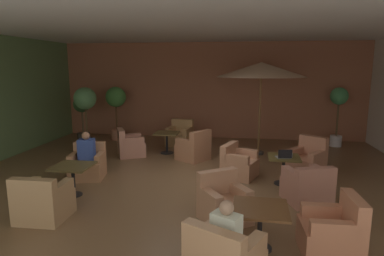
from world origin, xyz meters
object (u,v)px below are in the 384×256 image
at_px(potted_tree_left_corner, 338,106).
at_px(iced_drink_cup, 291,155).
at_px(armchair_mid_center_south, 180,136).
at_px(cafe_table_rear_right, 260,216).
at_px(potted_tree_mid_right, 116,104).
at_px(armchair_rear_right_south, 224,203).
at_px(patio_umbrella_tall_red, 261,70).
at_px(cafe_table_front_right, 73,171).
at_px(armchair_front_left_north, 307,161).
at_px(armchair_front_right_east, 88,165).
at_px(cafe_table_front_left, 284,163).
at_px(armchair_front_left_south, 307,187).
at_px(potted_tree_right_corner, 85,104).
at_px(patron_by_window, 86,148).
at_px(armchair_mid_center_north, 130,146).
at_px(open_laptop, 284,156).
at_px(cafe_table_mid_center, 167,138).
at_px(potted_tree_mid_left, 82,112).
at_px(armchair_front_right_north, 43,202).
at_px(armchair_mid_center_east, 194,149).
at_px(armchair_front_left_east, 239,165).
at_px(armchair_rear_right_east, 333,233).
at_px(patron_blue_shirt, 226,230).

height_order(potted_tree_left_corner, iced_drink_cup, potted_tree_left_corner).
xyz_separation_m(armchair_mid_center_south, iced_drink_cup, (3.13, -3.46, 0.38)).
bearing_deg(cafe_table_rear_right, potted_tree_mid_right, 125.11).
bearing_deg(armchair_rear_right_south, patio_umbrella_tall_red, 80.24).
xyz_separation_m(armchair_rear_right_south, iced_drink_cup, (1.36, 1.95, 0.39)).
height_order(cafe_table_front_right, patio_umbrella_tall_red, patio_umbrella_tall_red).
height_order(armchair_front_left_north, armchair_rear_right_south, armchair_front_left_north).
bearing_deg(armchair_front_right_east, armchair_rear_right_south, -28.05).
bearing_deg(cafe_table_front_left, armchair_front_left_south, -71.59).
distance_m(potted_tree_right_corner, patron_by_window, 2.99).
bearing_deg(cafe_table_front_right, potted_tree_left_corner, 39.41).
bearing_deg(potted_tree_right_corner, armchair_mid_center_north, -18.40).
height_order(armchair_rear_right_south, open_laptop, open_laptop).
height_order(cafe_table_mid_center, potted_tree_mid_left, potted_tree_mid_left).
xyz_separation_m(cafe_table_rear_right, iced_drink_cup, (0.79, 2.79, 0.18)).
bearing_deg(cafe_table_rear_right, potted_tree_right_corner, 134.74).
height_order(armchair_front_left_south, armchair_front_right_north, armchair_front_right_north).
height_order(cafe_table_front_left, patron_by_window, patron_by_window).
bearing_deg(potted_tree_mid_right, armchair_front_left_south, -40.56).
distance_m(cafe_table_rear_right, potted_tree_left_corner, 7.46).
height_order(patio_umbrella_tall_red, potted_tree_mid_right, patio_umbrella_tall_red).
relative_size(armchair_front_left_north, armchair_mid_center_east, 1.01).
bearing_deg(armchair_front_left_south, cafe_table_front_left, 108.41).
relative_size(potted_tree_mid_left, patron_by_window, 2.35).
bearing_deg(iced_drink_cup, armchair_front_left_north, 59.20).
bearing_deg(cafe_table_front_left, armchair_mid_center_south, 131.37).
bearing_deg(cafe_table_front_right, armchair_front_left_north, 23.52).
height_order(patio_umbrella_tall_red, patron_by_window, patio_umbrella_tall_red).
xyz_separation_m(cafe_table_front_left, armchair_front_left_south, (0.34, -1.01, -0.17)).
relative_size(armchair_front_left_east, patio_umbrella_tall_red, 0.36).
relative_size(cafe_table_front_right, cafe_table_mid_center, 1.05).
height_order(armchair_front_left_east, potted_tree_left_corner, potted_tree_left_corner).
xyz_separation_m(armchair_front_left_east, potted_tree_right_corner, (-4.79, 1.96, 1.17)).
bearing_deg(armchair_mid_center_east, potted_tree_left_corner, 27.77).
height_order(armchair_mid_center_east, armchair_rear_right_south, armchair_mid_center_east).
bearing_deg(potted_tree_mid_left, armchair_front_left_south, -32.79).
bearing_deg(potted_tree_left_corner, armchair_mid_center_east, -152.23).
bearing_deg(open_laptop, armchair_front_left_north, 54.38).
bearing_deg(armchair_mid_center_east, cafe_table_mid_center, 145.93).
xyz_separation_m(potted_tree_left_corner, patron_by_window, (-6.70, -4.29, -0.61)).
bearing_deg(potted_tree_right_corner, iced_drink_cup, -21.92).
bearing_deg(armchair_rear_right_east, patio_umbrella_tall_red, 98.25).
height_order(armchair_rear_right_east, iced_drink_cup, armchair_rear_right_east).
bearing_deg(armchair_front_right_east, potted_tree_left_corner, 32.35).
height_order(armchair_front_right_north, patio_umbrella_tall_red, patio_umbrella_tall_red).
bearing_deg(patio_umbrella_tall_red, armchair_front_left_east, -104.40).
height_order(potted_tree_mid_right, patron_blue_shirt, potted_tree_mid_right).
relative_size(armchair_front_left_south, patron_blue_shirt, 1.48).
xyz_separation_m(patron_by_window, iced_drink_cup, (4.67, 0.23, -0.04)).
height_order(armchair_mid_center_south, potted_tree_right_corner, potted_tree_right_corner).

